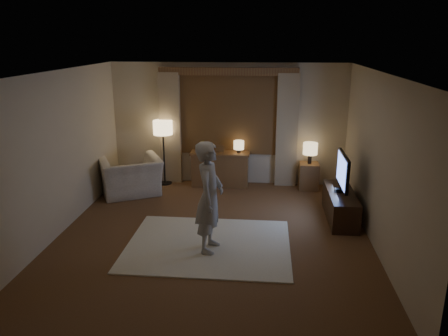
# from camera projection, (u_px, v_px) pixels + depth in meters

# --- Properties ---
(room) EXTENTS (5.04, 5.54, 2.64)m
(room) POSITION_uv_depth(u_px,v_px,m) (216.00, 148.00, 7.21)
(room) COLOR brown
(room) RESTS_ON ground
(rug) EXTENTS (2.50, 2.00, 0.02)m
(rug) POSITION_uv_depth(u_px,v_px,m) (209.00, 245.00, 6.76)
(rug) COLOR #ECE5C7
(rug) RESTS_ON floor
(sideboard) EXTENTS (1.20, 0.40, 0.70)m
(sideboard) POSITION_uv_depth(u_px,v_px,m) (220.00, 170.00, 9.41)
(sideboard) COLOR brown
(sideboard) RESTS_ON floor
(picture_frame) EXTENTS (0.16, 0.02, 0.20)m
(picture_frame) POSITION_uv_depth(u_px,v_px,m) (220.00, 150.00, 9.28)
(picture_frame) COLOR brown
(picture_frame) RESTS_ON sideboard
(plant) EXTENTS (0.17, 0.13, 0.30)m
(plant) POSITION_uv_depth(u_px,v_px,m) (201.00, 147.00, 9.30)
(plant) COLOR #999999
(plant) RESTS_ON sideboard
(table_lamp_sideboard) EXTENTS (0.22, 0.22, 0.30)m
(table_lamp_sideboard) POSITION_uv_depth(u_px,v_px,m) (239.00, 146.00, 9.21)
(table_lamp_sideboard) COLOR black
(table_lamp_sideboard) RESTS_ON sideboard
(floor_lamp) EXTENTS (0.41, 0.41, 1.40)m
(floor_lamp) POSITION_uv_depth(u_px,v_px,m) (163.00, 131.00, 9.28)
(floor_lamp) COLOR black
(floor_lamp) RESTS_ON floor
(armchair) EXTENTS (1.51, 1.45, 0.76)m
(armchair) POSITION_uv_depth(u_px,v_px,m) (131.00, 176.00, 8.87)
(armchair) COLOR beige
(armchair) RESTS_ON floor
(side_table) EXTENTS (0.40, 0.40, 0.56)m
(side_table) POSITION_uv_depth(u_px,v_px,m) (309.00, 176.00, 9.21)
(side_table) COLOR brown
(side_table) RESTS_ON floor
(table_lamp_side) EXTENTS (0.30, 0.30, 0.44)m
(table_lamp_side) POSITION_uv_depth(u_px,v_px,m) (310.00, 149.00, 9.04)
(table_lamp_side) COLOR black
(table_lamp_side) RESTS_ON side_table
(tv_stand) EXTENTS (0.45, 1.40, 0.50)m
(tv_stand) POSITION_uv_depth(u_px,v_px,m) (340.00, 205.00, 7.69)
(tv_stand) COLOR black
(tv_stand) RESTS_ON floor
(tv) EXTENTS (0.23, 0.95, 0.68)m
(tv) POSITION_uv_depth(u_px,v_px,m) (343.00, 171.00, 7.51)
(tv) COLOR black
(tv) RESTS_ON tv_stand
(person) EXTENTS (0.47, 0.65, 1.67)m
(person) POSITION_uv_depth(u_px,v_px,m) (209.00, 197.00, 6.36)
(person) COLOR #B4AEA6
(person) RESTS_ON rug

